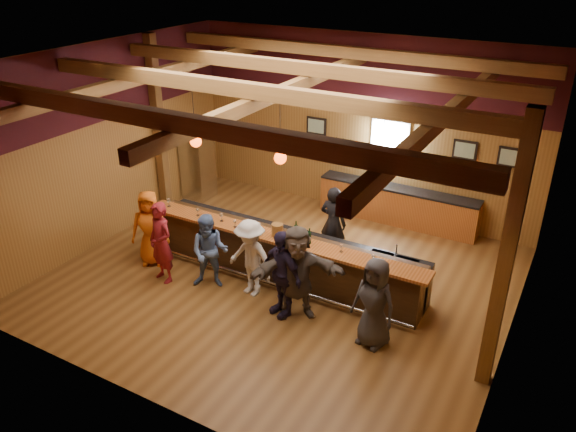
{
  "coord_description": "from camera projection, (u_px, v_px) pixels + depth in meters",
  "views": [
    {
      "loc": [
        5.02,
        -8.66,
        6.38
      ],
      "look_at": [
        0.0,
        0.3,
        1.35
      ],
      "focal_mm": 35.0,
      "sensor_mm": 36.0,
      "label": 1
    }
  ],
  "objects": [
    {
      "name": "glass_f",
      "position": [
        301.0,
        239.0,
        10.78
      ],
      "size": [
        0.08,
        0.08,
        0.17
      ],
      "color": "silver",
      "rests_on": "bar_counter"
    },
    {
      "name": "glass_b",
      "position": [
        198.0,
        210.0,
        11.94
      ],
      "size": [
        0.08,
        0.08,
        0.18
      ],
      "color": "silver",
      "rests_on": "bar_counter"
    },
    {
      "name": "bottle_b",
      "position": [
        309.0,
        238.0,
        10.84
      ],
      "size": [
        0.07,
        0.07,
        0.33
      ],
      "color": "black",
      "rests_on": "bar_counter"
    },
    {
      "name": "window",
      "position": [
        390.0,
        140.0,
        13.63
      ],
      "size": [
        0.95,
        0.09,
        0.95
      ],
      "color": "silver",
      "rests_on": "room"
    },
    {
      "name": "bartender",
      "position": [
        333.0,
        223.0,
        12.26
      ],
      "size": [
        0.65,
        0.45,
        1.7
      ],
      "primitive_type": "imported",
      "rotation": [
        0.0,
        0.0,
        3.06
      ],
      "color": "black",
      "rests_on": "ground"
    },
    {
      "name": "room",
      "position": [
        282.0,
        131.0,
        10.42
      ],
      "size": [
        9.04,
        9.0,
        4.52
      ],
      "color": "brown",
      "rests_on": "ground"
    },
    {
      "name": "ice_bucket",
      "position": [
        277.0,
        230.0,
        11.13
      ],
      "size": [
        0.23,
        0.23,
        0.26
      ],
      "primitive_type": "cylinder",
      "color": "brown",
      "rests_on": "bar_counter"
    },
    {
      "name": "glass_e",
      "position": [
        259.0,
        225.0,
        11.32
      ],
      "size": [
        0.08,
        0.08,
        0.19
      ],
      "color": "silver",
      "rests_on": "bar_counter"
    },
    {
      "name": "bottle_a",
      "position": [
        296.0,
        231.0,
        11.07
      ],
      "size": [
        0.08,
        0.08,
        0.35
      ],
      "color": "black",
      "rests_on": "bar_counter"
    },
    {
      "name": "pendant_lights",
      "position": [
        280.0,
        158.0,
        10.6
      ],
      "size": [
        4.24,
        0.24,
        1.37
      ],
      "color": "black",
      "rests_on": "room"
    },
    {
      "name": "framed_pictures",
      "position": [
        425.0,
        144.0,
        13.22
      ],
      "size": [
        5.35,
        0.05,
        0.45
      ],
      "color": "black",
      "rests_on": "room"
    },
    {
      "name": "glass_g",
      "position": [
        341.0,
        246.0,
        10.55
      ],
      "size": [
        0.07,
        0.07,
        0.17
      ],
      "color": "silver",
      "rests_on": "bar_counter"
    },
    {
      "name": "customer_brown",
      "position": [
        297.0,
        272.0,
        10.27
      ],
      "size": [
        1.74,
        1.42,
        1.86
      ],
      "primitive_type": "imported",
      "rotation": [
        0.0,
        0.0,
        0.59
      ],
      "color": "#4D443D",
      "rests_on": "ground"
    },
    {
      "name": "bar_counter",
      "position": [
        285.0,
        255.0,
        11.67
      ],
      "size": [
        6.3,
        1.07,
        1.11
      ],
      "color": "black",
      "rests_on": "ground"
    },
    {
      "name": "customer_dark",
      "position": [
        374.0,
        303.0,
        9.56
      ],
      "size": [
        0.92,
        0.69,
        1.68
      ],
      "primitive_type": "imported",
      "rotation": [
        0.0,
        0.0,
        -0.21
      ],
      "color": "#2A2A2D",
      "rests_on": "ground"
    },
    {
      "name": "stainless_fridge",
      "position": [
        198.0,
        166.0,
        15.23
      ],
      "size": [
        0.7,
        0.7,
        1.8
      ],
      "primitive_type": "cube",
      "color": "silver",
      "rests_on": "ground"
    },
    {
      "name": "back_bar_cabinet",
      "position": [
        397.0,
        205.0,
        13.97
      ],
      "size": [
        4.0,
        0.52,
        0.95
      ],
      "color": "brown",
      "rests_on": "ground"
    },
    {
      "name": "wine_shelves",
      "position": [
        388.0,
        157.0,
        13.77
      ],
      "size": [
        3.0,
        0.18,
        0.3
      ],
      "color": "brown",
      "rests_on": "room"
    },
    {
      "name": "customer_redvest",
      "position": [
        161.0,
        243.0,
        11.41
      ],
      "size": [
        0.72,
        0.57,
        1.75
      ],
      "primitive_type": "imported",
      "rotation": [
        0.0,
        0.0,
        -0.26
      ],
      "color": "maroon",
      "rests_on": "ground"
    },
    {
      "name": "customer_orange",
      "position": [
        151.0,
        228.0,
        12.06
      ],
      "size": [
        0.98,
        0.86,
        1.69
      ],
      "primitive_type": "imported",
      "rotation": [
        0.0,
        0.0,
        0.49
      ],
      "color": "#CE5C13",
      "rests_on": "ground"
    },
    {
      "name": "glass_d",
      "position": [
        235.0,
        222.0,
        11.46
      ],
      "size": [
        0.08,
        0.08,
        0.17
      ],
      "color": "silver",
      "rests_on": "bar_counter"
    },
    {
      "name": "glass_h",
      "position": [
        373.0,
        256.0,
        10.2
      ],
      "size": [
        0.08,
        0.08,
        0.18
      ],
      "color": "silver",
      "rests_on": "bar_counter"
    },
    {
      "name": "glass_c",
      "position": [
        221.0,
        215.0,
        11.7
      ],
      "size": [
        0.08,
        0.08,
        0.19
      ],
      "color": "silver",
      "rests_on": "bar_counter"
    },
    {
      "name": "customer_navy",
      "position": [
        282.0,
        273.0,
        10.34
      ],
      "size": [
        1.11,
        0.79,
        1.76
      ],
      "primitive_type": "imported",
      "rotation": [
        0.0,
        0.0,
        -0.39
      ],
      "color": "#1F1932",
      "rests_on": "ground"
    },
    {
      "name": "customer_denim",
      "position": [
        210.0,
        252.0,
        11.24
      ],
      "size": [
        0.95,
        0.86,
        1.59
      ],
      "primitive_type": "imported",
      "rotation": [
        0.0,
        0.0,
        0.41
      ],
      "color": "#4F6C9F",
      "rests_on": "ground"
    },
    {
      "name": "customer_white",
      "position": [
        250.0,
        258.0,
        10.97
      ],
      "size": [
        1.14,
        0.79,
        1.63
      ],
      "primitive_type": "imported",
      "rotation": [
        0.0,
        0.0,
        -0.19
      ],
      "color": "silver",
      "rests_on": "ground"
    },
    {
      "name": "glass_a",
      "position": [
        168.0,
        201.0,
        12.36
      ],
      "size": [
        0.09,
        0.09,
        0.19
      ],
      "color": "silver",
      "rests_on": "bar_counter"
    }
  ]
}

